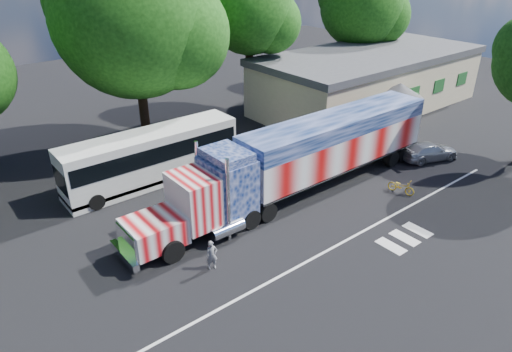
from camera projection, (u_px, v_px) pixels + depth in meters
ground at (289, 225)px, 25.60m from camera, size 100.00×100.00×0.00m
lane_markings at (362, 245)px, 23.92m from camera, size 30.00×2.67×0.01m
semi_truck at (306, 156)px, 28.03m from camera, size 22.31×3.52×4.76m
coach_bus at (152, 156)px, 29.63m from camera, size 11.73×2.73×3.41m
hall_building at (369, 80)px, 43.04m from camera, size 22.40×12.80×5.20m
parked_car at (429, 151)px, 33.14m from camera, size 4.74×3.13×1.28m
woman at (212, 255)px, 21.86m from camera, size 0.64×0.51×1.54m
bicycle at (401, 187)px, 28.70m from camera, size 0.98×1.82×0.91m
tree_ne_a at (250, 11)px, 38.72m from camera, size 7.86×7.49×12.83m
tree_n_mid at (136, 19)px, 31.43m from camera, size 11.67×11.11×15.10m
tree_far_ne at (363, 6)px, 46.52m from camera, size 8.87×8.45×12.69m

